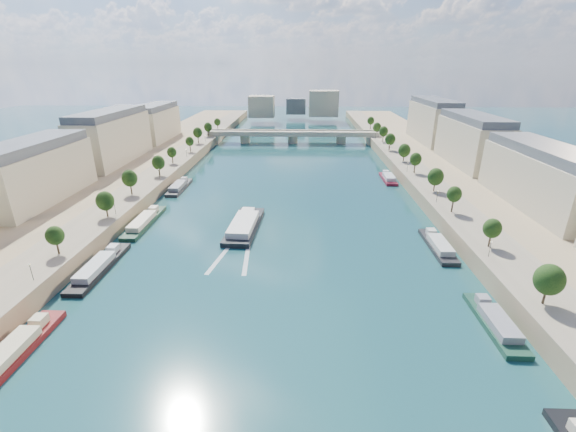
{
  "coord_description": "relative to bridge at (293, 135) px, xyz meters",
  "views": [
    {
      "loc": [
        6.11,
        -41.26,
        49.46
      ],
      "look_at": [
        2.04,
        70.56,
        5.0
      ],
      "focal_mm": 24.0,
      "sensor_mm": 36.0,
      "label": 1
    }
  ],
  "objects": [
    {
      "name": "moored_barges_right",
      "position": [
        45.5,
        -167.02,
        -4.24
      ],
      "size": [
        5.0,
        158.36,
        3.6
      ],
      "color": "black",
      "rests_on": "ground"
    },
    {
      "name": "pave_right",
      "position": [
        57.0,
        -115.41,
        -0.03
      ],
      "size": [
        14.0,
        520.0,
        0.1
      ],
      "primitive_type": "cube",
      "color": "gray",
      "rests_on": "quay_right"
    },
    {
      "name": "lamps_right",
      "position": [
        52.5,
        -110.41,
        2.7
      ],
      "size": [
        0.36,
        200.36,
        4.28
      ],
      "color": "black",
      "rests_on": "ground"
    },
    {
      "name": "wake",
      "position": [
        -12.06,
        -160.32,
        -5.06
      ],
      "size": [
        10.75,
        26.02,
        0.04
      ],
      "color": "silver",
      "rests_on": "ground"
    },
    {
      "name": "ground",
      "position": [
        0.0,
        -115.41,
        -5.08
      ],
      "size": [
        700.0,
        700.0,
        0.0
      ],
      "primitive_type": "plane",
      "color": "#0B2E33",
      "rests_on": "ground"
    },
    {
      "name": "buildings_left",
      "position": [
        -85.0,
        -103.41,
        11.37
      ],
      "size": [
        16.0,
        226.0,
        23.2
      ],
      "color": "#BCB190",
      "rests_on": "ground"
    },
    {
      "name": "quay_left",
      "position": [
        -72.0,
        -115.41,
        -2.58
      ],
      "size": [
        44.0,
        520.0,
        5.0
      ],
      "primitive_type": "cube",
      "color": "#9E8460",
      "rests_on": "ground"
    },
    {
      "name": "bridge",
      "position": [
        0.0,
        0.0,
        0.0
      ],
      "size": [
        112.0,
        12.0,
        8.15
      ],
      "color": "#C1B79E",
      "rests_on": "ground"
    },
    {
      "name": "tour_barge",
      "position": [
        -12.06,
        -143.76,
        -3.93
      ],
      "size": [
        10.07,
        30.07,
        4.02
      ],
      "rotation": [
        0.0,
        0.0,
        -0.05
      ],
      "color": "black",
      "rests_on": "ground"
    },
    {
      "name": "lamps_left",
      "position": [
        -52.5,
        -125.41,
        2.7
      ],
      "size": [
        0.36,
        200.36,
        4.28
      ],
      "color": "black",
      "rests_on": "ground"
    },
    {
      "name": "skyline",
      "position": [
        3.19,
        104.12,
        9.57
      ],
      "size": [
        79.0,
        42.0,
        22.0
      ],
      "color": "#BCB190",
      "rests_on": "ground"
    },
    {
      "name": "quay_right",
      "position": [
        72.0,
        -115.41,
        -2.58
      ],
      "size": [
        44.0,
        520.0,
        5.0
      ],
      "primitive_type": "cube",
      "color": "#9E8460",
      "rests_on": "ground"
    },
    {
      "name": "buildings_right",
      "position": [
        85.0,
        -103.41,
        11.37
      ],
      "size": [
        16.0,
        226.0,
        23.2
      ],
      "color": "#BCB190",
      "rests_on": "ground"
    },
    {
      "name": "trees_left",
      "position": [
        -55.0,
        -113.41,
        5.39
      ],
      "size": [
        4.8,
        268.8,
        8.26
      ],
      "color": "#382B1E",
      "rests_on": "ground"
    },
    {
      "name": "trees_right",
      "position": [
        55.0,
        -105.41,
        5.39
      ],
      "size": [
        4.8,
        268.8,
        8.26
      ],
      "color": "#382B1E",
      "rests_on": "ground"
    },
    {
      "name": "moored_barges_left",
      "position": [
        -45.5,
        -170.58,
        -4.24
      ],
      "size": [
        5.0,
        161.94,
        3.6
      ],
      "color": "#182135",
      "rests_on": "ground"
    },
    {
      "name": "pave_left",
      "position": [
        -57.0,
        -115.41,
        -0.03
      ],
      "size": [
        14.0,
        520.0,
        0.1
      ],
      "primitive_type": "cube",
      "color": "gray",
      "rests_on": "quay_left"
    }
  ]
}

